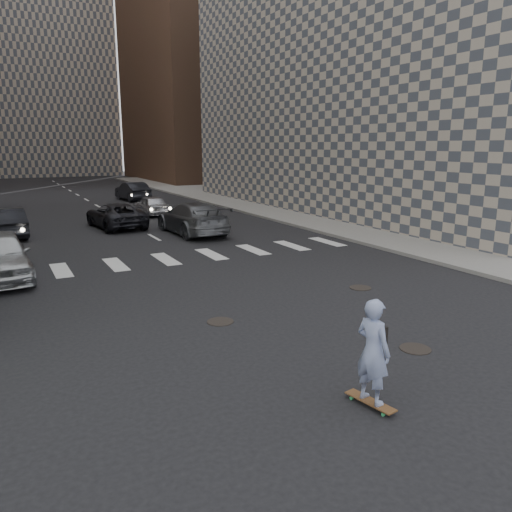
{
  "coord_description": "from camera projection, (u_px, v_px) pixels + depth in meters",
  "views": [
    {
      "loc": [
        -6.92,
        -10.18,
        4.52
      ],
      "look_at": [
        -0.19,
        2.63,
        1.3
      ],
      "focal_mm": 35.0,
      "sensor_mm": 36.0,
      "label": 1
    }
  ],
  "objects": [
    {
      "name": "ground",
      "position": [
        310.0,
        324.0,
        12.92
      ],
      "size": [
        160.0,
        160.0,
        0.0
      ],
      "primitive_type": "plane",
      "color": "black",
      "rests_on": "ground"
    },
    {
      "name": "traffic_car_c",
      "position": [
        116.0,
        215.0,
        27.88
      ],
      "size": [
        2.78,
        5.16,
        1.37
      ],
      "primitive_type": "imported",
      "rotation": [
        0.0,
        0.0,
        3.25
      ],
      "color": "black",
      "rests_on": "ground"
    },
    {
      "name": "skateboarder",
      "position": [
        373.0,
        351.0,
        8.61
      ],
      "size": [
        0.56,
        1.03,
        1.99
      ],
      "rotation": [
        0.0,
        0.0,
        0.17
      ],
      "color": "brown",
      "rests_on": "ground"
    },
    {
      "name": "manhole_a",
      "position": [
        415.0,
        349.0,
        11.3
      ],
      "size": [
        0.7,
        0.7,
        0.02
      ],
      "primitive_type": "cylinder",
      "color": "black",
      "rests_on": "ground"
    },
    {
      "name": "manhole_c",
      "position": [
        360.0,
        288.0,
        16.15
      ],
      "size": [
        0.7,
        0.7,
        0.02
      ],
      "primitive_type": "cylinder",
      "color": "black",
      "rests_on": "ground"
    },
    {
      "name": "sidewalk_right",
      "position": [
        323.0,
        207.0,
        36.77
      ],
      "size": [
        13.0,
        80.0,
        0.15
      ],
      "primitive_type": "cube",
      "color": "gray",
      "rests_on": "ground"
    },
    {
      "name": "building_right",
      "position": [
        387.0,
        51.0,
        34.91
      ],
      "size": [
        15.0,
        33.0,
        22.0
      ],
      "color": "#ADA08E",
      "rests_on": "ground"
    },
    {
      "name": "tower_center",
      "position": [
        25.0,
        13.0,
        75.13
      ],
      "size": [
        22.0,
        20.0,
        48.0
      ],
      "primitive_type": "cube",
      "color": "#ADA08E",
      "rests_on": "ground"
    },
    {
      "name": "traffic_car_a",
      "position": [
        7.0,
        223.0,
        24.92
      ],
      "size": [
        1.84,
        4.55,
        1.47
      ],
      "primitive_type": "imported",
      "rotation": [
        0.0,
        0.0,
        3.21
      ],
      "color": "black",
      "rests_on": "ground"
    },
    {
      "name": "manhole_b",
      "position": [
        220.0,
        322.0,
        13.05
      ],
      "size": [
        0.7,
        0.7,
        0.02
      ],
      "primitive_type": "cylinder",
      "color": "black",
      "rests_on": "ground"
    },
    {
      "name": "traffic_car_d",
      "position": [
        151.0,
        205.0,
        32.89
      ],
      "size": [
        1.7,
        3.92,
        1.32
      ],
      "primitive_type": "imported",
      "rotation": [
        0.0,
        0.0,
        3.18
      ],
      "color": "#BABCC2",
      "rests_on": "ground"
    },
    {
      "name": "traffic_car_b",
      "position": [
        192.0,
        218.0,
        25.94
      ],
      "size": [
        2.48,
        5.73,
        1.64
      ],
      "primitive_type": "imported",
      "rotation": [
        0.0,
        0.0,
        3.17
      ],
      "color": "#56585E",
      "rests_on": "ground"
    },
    {
      "name": "tower_right",
      "position": [
        207.0,
        41.0,
        65.62
      ],
      "size": [
        18.0,
        24.0,
        36.0
      ],
      "primitive_type": "cube",
      "color": "brown",
      "rests_on": "ground"
    },
    {
      "name": "traffic_car_e",
      "position": [
        133.0,
        191.0,
        41.66
      ],
      "size": [
        2.07,
        4.78,
        1.53
      ],
      "primitive_type": "imported",
      "rotation": [
        0.0,
        0.0,
        3.24
      ],
      "color": "black",
      "rests_on": "ground"
    }
  ]
}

